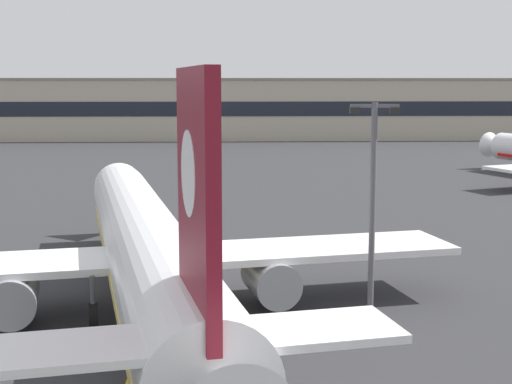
% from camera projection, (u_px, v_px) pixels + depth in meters
% --- Properties ---
extents(taxiway_centreline, '(0.64, 180.00, 0.01)m').
position_uv_depth(taxiway_centreline, '(176.00, 237.00, 54.64)').
color(taxiway_centreline, yellow).
rests_on(taxiway_centreline, ground).
extents(airliner_foreground, '(32.32, 41.22, 11.65)m').
position_uv_depth(airliner_foreground, '(146.00, 247.00, 35.84)').
color(airliner_foreground, white).
rests_on(airliner_foreground, ground).
extents(apron_lamp_post, '(2.24, 0.90, 10.36)m').
position_uv_depth(apron_lamp_post, '(372.00, 210.00, 33.84)').
color(apron_lamp_post, '#515156').
rests_on(apron_lamp_post, ground).
extents(safety_cone_by_nose_gear, '(0.44, 0.44, 0.55)m').
position_uv_depth(safety_cone_by_nose_gear, '(182.00, 240.00, 52.37)').
color(safety_cone_by_nose_gear, orange).
rests_on(safety_cone_by_nose_gear, ground).
extents(terminal_building, '(165.30, 12.40, 12.18)m').
position_uv_depth(terminal_building, '(202.00, 109.00, 148.36)').
color(terminal_building, '#B2A893').
rests_on(terminal_building, ground).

